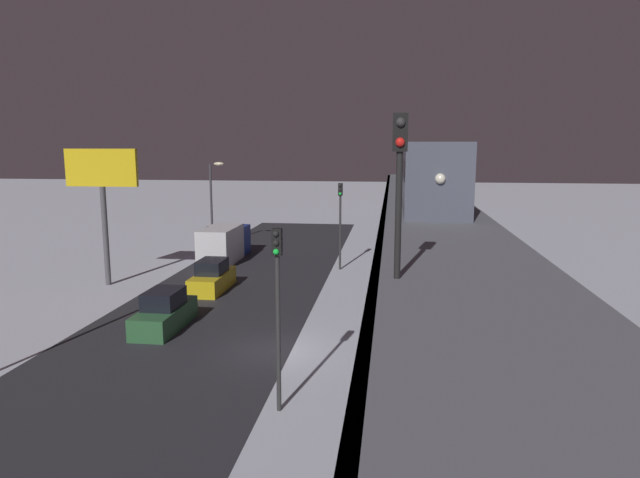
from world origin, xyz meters
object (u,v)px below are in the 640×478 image
rail_signal (399,167)px  commercial_billboard (102,181)px  subway_train (415,162)px  traffic_light_near (278,293)px  sedan_green (164,313)px  sedan_yellow (212,278)px  box_truck (225,244)px  traffic_light_mid (340,213)px

rail_signal → commercial_billboard: rail_signal is taller
subway_train → traffic_light_near: size_ratio=8.67×
sedan_green → commercial_billboard: size_ratio=0.53×
rail_signal → traffic_light_near: (3.90, -4.26, -4.38)m
rail_signal → commercial_billboard: bearing=-47.4°
traffic_light_near → commercial_billboard: 21.98m
rail_signal → subway_train: bearing=-92.7°
sedan_yellow → commercial_billboard: (7.27, -0.44, 6.03)m
box_truck → traffic_light_mid: bearing=166.7°
sedan_green → sedan_yellow: 7.61m
rail_signal → sedan_green: 18.48m
traffic_light_mid → subway_train: bearing=-117.2°
rail_signal → traffic_light_near: bearing=-47.5°
traffic_light_near → commercial_billboard: (14.77, -16.07, 2.63)m
rail_signal → traffic_light_near: 7.25m
subway_train → rail_signal: 38.10m
traffic_light_mid → box_truck: bearing=-13.3°
box_truck → commercial_billboard: size_ratio=0.83×
traffic_light_mid → rail_signal: bearing=98.3°
rail_signal → box_truck: (13.40, -29.14, -7.23)m
commercial_billboard → sedan_yellow: bearing=176.5°
rail_signal → traffic_light_near: rail_signal is taller
rail_signal → commercial_billboard: 27.66m
rail_signal → sedan_green: size_ratio=0.85×
rail_signal → sedan_yellow: bearing=-60.2°
subway_train → rail_signal: rail_signal is taller
subway_train → rail_signal: (1.83, 38.05, 0.95)m
sedan_yellow → traffic_light_mid: traffic_light_mid is taller
sedan_yellow → box_truck: size_ratio=0.63×
box_truck → traffic_light_near: 26.78m
traffic_light_near → box_truck: bearing=-69.1°
sedan_yellow → commercial_billboard: bearing=-3.5°
subway_train → traffic_light_mid: bearing=62.8°
sedan_yellow → box_truck: box_truck is taller
sedan_yellow → box_truck: bearing=-77.8°
sedan_green → box_truck: (2.00, -16.87, 0.55)m
sedan_yellow → traffic_light_mid: size_ratio=0.73×
traffic_light_near → commercial_billboard: size_ratio=0.72×
sedan_yellow → traffic_light_near: traffic_light_near is taller
subway_train → box_truck: subway_train is taller
traffic_light_near → rail_signal: bearing=132.5°
subway_train → traffic_light_near: (5.73, 33.79, -3.44)m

